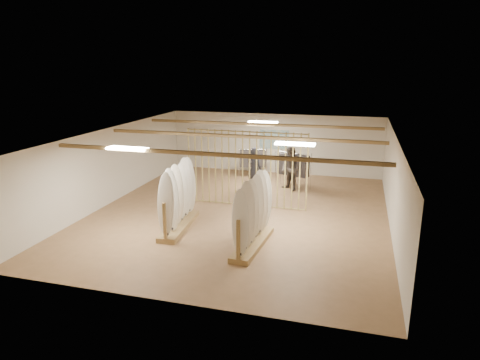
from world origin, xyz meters
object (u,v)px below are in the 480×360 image
(clothing_rack_a, at_px, (253,159))
(shopper_b, at_px, (291,166))
(clothing_rack_b, at_px, (293,165))
(shopper_a, at_px, (254,166))
(rack_left, at_px, (178,207))
(rack_right, at_px, (253,223))

(clothing_rack_a, distance_m, shopper_b, 2.62)
(clothing_rack_b, bearing_deg, shopper_a, -130.98)
(rack_left, relative_size, shopper_b, 1.28)
(rack_left, distance_m, shopper_b, 5.82)
(clothing_rack_b, height_order, shopper_a, shopper_a)
(rack_right, relative_size, shopper_a, 1.25)
(clothing_rack_a, distance_m, shopper_a, 2.21)
(clothing_rack_a, bearing_deg, rack_left, -112.74)
(rack_left, bearing_deg, shopper_b, 56.90)
(clothing_rack_b, bearing_deg, shopper_b, -78.65)
(rack_left, xyz_separation_m, clothing_rack_b, (2.79, 5.43, 0.29))
(clothing_rack_a, relative_size, shopper_b, 0.65)
(rack_right, bearing_deg, shopper_b, 92.69)
(rack_left, height_order, clothing_rack_b, rack_left)
(clothing_rack_a, xyz_separation_m, shopper_a, (0.60, -2.12, 0.17))
(clothing_rack_a, distance_m, clothing_rack_b, 2.48)
(clothing_rack_b, xyz_separation_m, shopper_b, (-0.05, -0.31, 0.02))
(clothing_rack_b, height_order, shopper_b, shopper_b)
(rack_left, xyz_separation_m, rack_right, (2.60, -0.74, -0.01))
(clothing_rack_a, xyz_separation_m, clothing_rack_b, (2.07, -1.36, 0.14))
(rack_right, xyz_separation_m, clothing_rack_a, (-1.88, 7.53, 0.16))
(rack_right, height_order, shopper_a, shopper_a)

